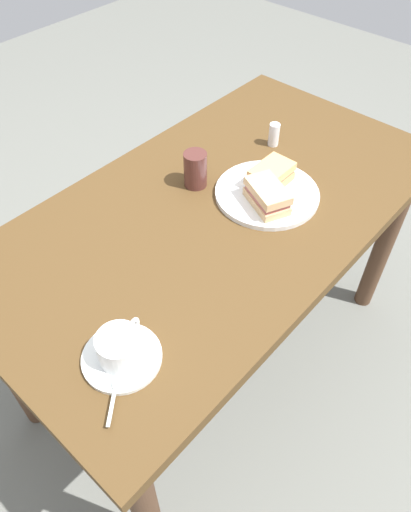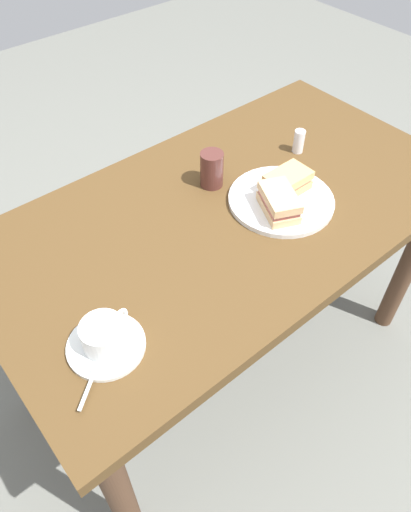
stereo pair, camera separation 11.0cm
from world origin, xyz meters
TOP-DOWN VIEW (x-y plane):
  - ground_plane at (0.00, 0.00)m, footprint 6.00×6.00m
  - dining_table at (0.00, 0.00)m, footprint 1.33×0.73m
  - sandwich_plate at (0.12, -0.07)m, footprint 0.28×0.28m
  - sandwich_front at (0.15, -0.05)m, footprint 0.12×0.08m
  - sandwich_back at (0.07, -0.10)m, footprint 0.12×0.15m
  - coffee_saucer at (-0.48, -0.16)m, footprint 0.16×0.16m
  - coffee_cup at (-0.48, -0.16)m, footprint 0.12×0.09m
  - spoon at (-0.54, -0.21)m, footprint 0.08×0.07m
  - salt_shaker at (0.32, 0.06)m, footprint 0.03×0.03m
  - drinking_glass at (0.03, 0.11)m, footprint 0.06×0.06m

SIDE VIEW (x-z plane):
  - ground_plane at x=0.00m, z-range 0.00..0.00m
  - dining_table at x=0.00m, z-range 0.26..0.98m
  - coffee_saucer at x=-0.48m, z-range 0.73..0.74m
  - sandwich_plate at x=0.12m, z-range 0.73..0.74m
  - spoon at x=-0.54m, z-range 0.74..0.74m
  - salt_shaker at x=0.32m, z-range 0.73..0.80m
  - sandwich_front at x=0.15m, z-range 0.74..0.80m
  - coffee_cup at x=-0.48m, z-range 0.74..0.80m
  - sandwich_back at x=0.07m, z-range 0.74..0.80m
  - drinking_glass at x=0.03m, z-range 0.73..0.83m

